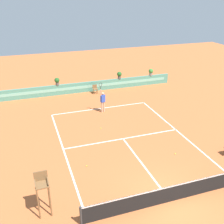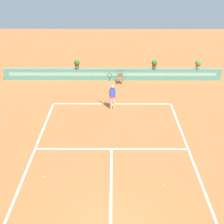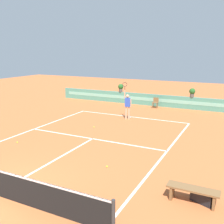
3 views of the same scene
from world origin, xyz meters
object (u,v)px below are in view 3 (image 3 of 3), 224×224
(ball_kid_chair, at_px, (155,102))
(potted_plant_right, at_px, (192,92))
(bench_courtside, at_px, (193,192))
(tennis_ball_by_sideline, at_px, (94,127))
(tennis_player, at_px, (127,104))
(potted_plant_left, at_px, (121,87))
(tennis_ball_mid_court, at_px, (17,142))
(gear_bag, at_px, (203,197))
(tennis_ball_near_baseline, at_px, (107,166))

(ball_kid_chair, bearing_deg, potted_plant_right, 14.70)
(bench_courtside, distance_m, tennis_ball_by_sideline, 9.16)
(tennis_ball_by_sideline, xyz_separation_m, potted_plant_right, (4.43, 8.07, 1.38))
(bench_courtside, bearing_deg, potted_plant_right, 100.39)
(ball_kid_chair, xyz_separation_m, tennis_player, (-0.60, -4.52, 0.57))
(tennis_player, xyz_separation_m, tennis_ball_by_sideline, (-1.04, -2.82, -1.02))
(tennis_ball_by_sideline, height_order, potted_plant_left, potted_plant_left)
(ball_kid_chair, distance_m, tennis_player, 4.60)
(tennis_player, bearing_deg, potted_plant_left, 119.03)
(ball_kid_chair, height_order, tennis_ball_mid_court, ball_kid_chair)
(ball_kid_chair, bearing_deg, bench_courtside, -67.99)
(ball_kid_chair, relative_size, tennis_player, 0.33)
(bench_courtside, distance_m, gear_bag, 0.40)
(bench_courtside, distance_m, tennis_ball_near_baseline, 3.79)
(bench_courtside, relative_size, tennis_ball_near_baseline, 23.53)
(tennis_ball_near_baseline, xyz_separation_m, potted_plant_left, (-5.27, 12.84, 1.38))
(bench_courtside, height_order, tennis_ball_by_sideline, bench_courtside)
(potted_plant_left, bearing_deg, ball_kid_chair, -11.74)
(gear_bag, distance_m, tennis_player, 10.61)
(tennis_player, relative_size, potted_plant_right, 3.57)
(tennis_player, height_order, tennis_ball_mid_court, tennis_player)
(gear_bag, bearing_deg, potted_plant_right, 101.69)
(tennis_ball_near_baseline, height_order, potted_plant_left, potted_plant_left)
(tennis_ball_by_sideline, bearing_deg, gear_bag, -38.13)
(ball_kid_chair, xyz_separation_m, tennis_ball_near_baseline, (1.75, -12.11, -0.44))
(ball_kid_chair, distance_m, tennis_ball_by_sideline, 7.53)
(gear_bag, xyz_separation_m, potted_plant_left, (-9.16, 13.79, 1.23))
(bench_courtside, bearing_deg, tennis_ball_near_baseline, 162.63)
(gear_bag, distance_m, tennis_ball_mid_court, 9.53)
(tennis_player, relative_size, potted_plant_left, 3.57)
(bench_courtside, relative_size, potted_plant_left, 2.21)
(bench_courtside, bearing_deg, ball_kid_chair, 112.01)
(ball_kid_chair, xyz_separation_m, gear_bag, (5.64, -13.06, -0.30))
(tennis_ball_mid_court, bearing_deg, potted_plant_right, 61.93)
(ball_kid_chair, xyz_separation_m, tennis_ball_mid_court, (-3.77, -11.57, -0.44))
(tennis_ball_mid_court, bearing_deg, gear_bag, -9.00)
(gear_bag, bearing_deg, tennis_ball_by_sideline, 141.87)
(tennis_ball_near_baseline, relative_size, tennis_ball_by_sideline, 1.00)
(tennis_player, xyz_separation_m, tennis_ball_near_baseline, (2.35, -7.59, -1.02))
(tennis_player, distance_m, potted_plant_left, 6.02)
(ball_kid_chair, relative_size, gear_bag, 1.21)
(ball_kid_chair, xyz_separation_m, bench_courtside, (5.35, -13.24, -0.10))
(tennis_ball_by_sideline, bearing_deg, potted_plant_right, 61.22)
(potted_plant_right, bearing_deg, tennis_ball_near_baseline, -94.64)
(gear_bag, bearing_deg, ball_kid_chair, 113.37)
(ball_kid_chair, height_order, tennis_ball_by_sideline, ball_kid_chair)
(potted_plant_right, relative_size, potted_plant_left, 1.00)
(gear_bag, bearing_deg, tennis_ball_mid_court, 171.00)
(bench_courtside, relative_size, tennis_player, 0.62)
(tennis_ball_mid_court, bearing_deg, tennis_ball_by_sideline, 63.32)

